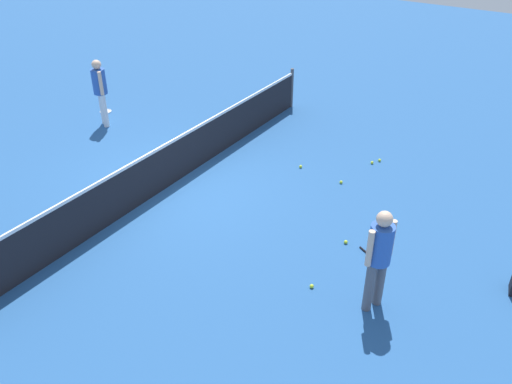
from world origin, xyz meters
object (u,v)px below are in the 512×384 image
player_near_side (379,253)px  tennis_ball_stray_right (372,163)px  tennis_ball_midcourt (346,242)px  tennis_racket_near_player (375,260)px  tennis_racket_far_player (106,111)px  tennis_ball_by_net (341,182)px  player_far_side (100,87)px  tennis_ball_baseline (312,286)px  tennis_ball_near_player (380,160)px  tennis_ball_stray_left (301,167)px

player_near_side → tennis_ball_stray_right: (4.22, 1.71, -0.98)m
tennis_ball_midcourt → tennis_racket_near_player: bearing=-105.4°
tennis_racket_far_player → tennis_ball_by_net: bearing=-90.3°
player_far_side → tennis_racket_far_player: (0.61, 0.66, -1.00)m
player_near_side → tennis_ball_baseline: bearing=98.5°
player_far_side → tennis_ball_stray_right: size_ratio=25.76×
tennis_ball_stray_right → tennis_racket_far_player: bearing=98.9°
player_far_side → tennis_racket_far_player: 1.34m
tennis_ball_near_player → tennis_ball_stray_right: size_ratio=1.00×
tennis_ball_midcourt → tennis_ball_by_net: bearing=27.3°
tennis_ball_by_net → tennis_ball_baseline: size_ratio=1.00×
tennis_racket_near_player → tennis_ball_stray_left: size_ratio=8.99×
player_far_side → tennis_racket_near_player: player_far_side is taller
player_near_side → tennis_ball_near_player: player_near_side is taller
tennis_racket_near_player → tennis_ball_stray_right: 3.46m
tennis_ball_stray_right → tennis_racket_near_player: bearing=-157.0°
tennis_racket_far_player → tennis_ball_stray_left: 5.98m
tennis_racket_near_player → tennis_ball_near_player: size_ratio=8.99×
tennis_racket_near_player → tennis_ball_stray_right: (3.18, 1.35, 0.02)m
player_far_side → tennis_ball_stray_right: bearing=-75.2°
player_far_side → tennis_ball_stray_right: player_far_side is taller
tennis_racket_near_player → player_far_side: bearing=79.7°
tennis_racket_near_player → tennis_ball_near_player: bearing=20.3°
player_near_side → player_far_side: bearing=73.3°
tennis_ball_near_player → player_far_side: bearing=106.2°
player_near_side → tennis_ball_midcourt: player_near_side is taller
tennis_racket_far_player → tennis_ball_near_player: bearing=-79.8°
tennis_racket_far_player → tennis_ball_near_player: 7.45m
player_near_side → tennis_ball_baseline: player_near_side is taller
tennis_racket_far_player → tennis_ball_midcourt: (-1.89, -7.98, 0.02)m
player_near_side → tennis_ball_stray_left: 4.46m
tennis_ball_baseline → tennis_ball_near_player: bearing=8.4°
tennis_ball_stray_left → tennis_ball_stray_right: size_ratio=1.00×
player_near_side → tennis_ball_by_net: (3.06, 1.93, -0.98)m
player_near_side → tennis_racket_far_player: (3.09, 8.95, -1.00)m
tennis_racket_near_player → tennis_ball_by_net: bearing=37.8°
tennis_ball_stray_right → tennis_ball_baseline: bearing=-169.9°
tennis_ball_midcourt → tennis_ball_near_player: bearing=11.3°
tennis_ball_baseline → tennis_ball_stray_left: same height
tennis_racket_near_player → tennis_ball_by_net: 2.56m
tennis_racket_near_player → tennis_racket_far_player: size_ratio=1.09×
tennis_ball_baseline → tennis_ball_stray_left: size_ratio=1.00×
tennis_racket_far_player → tennis_ball_baseline: bearing=-112.0°
tennis_racket_near_player → tennis_ball_stray_right: tennis_ball_stray_right is taller
player_near_side → tennis_racket_near_player: player_near_side is taller
tennis_ball_baseline → tennis_ball_stray_left: 3.90m
player_far_side → tennis_racket_far_player: player_far_side is taller
tennis_racket_far_player → tennis_ball_stray_left: bearing=-89.1°
tennis_racket_near_player → tennis_ball_stray_right: bearing=23.0°
tennis_ball_baseline → tennis_ball_stray_right: same height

